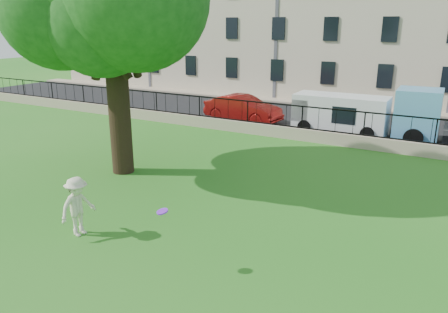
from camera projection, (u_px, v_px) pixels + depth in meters
The scene contains 10 objects.
ground at pixel (148, 239), 11.83m from camera, with size 120.00×120.00×0.00m, color #26771C.
retaining_wall at pixel (301, 134), 21.73m from camera, with size 50.00×0.40×0.60m, color tan.
iron_railing at pixel (302, 117), 21.48m from camera, with size 50.00×0.05×1.13m.
street at pixel (328, 122), 25.72m from camera, with size 60.00×9.00×0.01m, color black.
sidewalk at pixel (350, 107), 30.03m from camera, with size 60.00×1.40×0.12m, color tan.
building_row at pixel (377, 4), 32.73m from camera, with size 56.40×10.40×13.80m.
man at pixel (78, 206), 11.85m from camera, with size 1.08×0.62×1.68m, color beige.
frisbee at pixel (162, 211), 9.95m from camera, with size 0.27×0.27×0.03m, color #8629EC.
red_sedan at pixel (243, 109), 25.70m from camera, with size 1.63×4.66×1.54m, color maroon.
white_van at pixel (340, 114), 22.93m from camera, with size 4.77×1.86×2.00m, color silver.
Camera 1 is at (7.02, -8.26, 5.62)m, focal length 35.00 mm.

